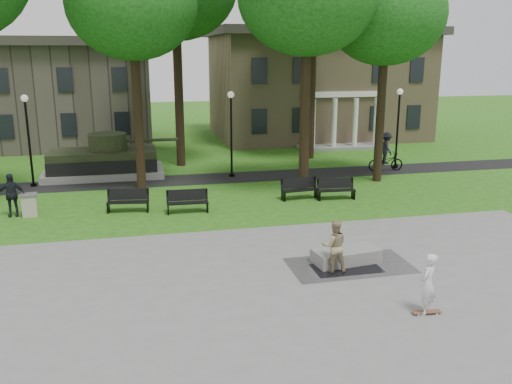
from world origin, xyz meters
TOP-DOWN VIEW (x-y plane):
  - ground at (0.00, 0.00)m, footprint 120.00×120.00m
  - plaza at (0.00, -5.00)m, footprint 22.00×16.00m
  - footpath at (0.00, 12.00)m, footprint 44.00×2.60m
  - building_right at (10.00, 26.00)m, footprint 17.00×12.00m
  - building_left at (-11.00, 26.50)m, footprint 15.00×10.00m
  - tree_1 at (-4.50, 10.50)m, footprint 6.20×6.20m
  - tree_3 at (8.00, 9.50)m, footprint 6.00×6.00m
  - tree_5 at (6.50, 16.50)m, footprint 6.40×6.40m
  - lamp_left at (-10.00, 12.30)m, footprint 0.36×0.36m
  - lamp_mid at (0.50, 12.30)m, footprint 0.36×0.36m
  - lamp_right at (10.50, 12.30)m, footprint 0.36×0.36m
  - tank_monument at (-6.46, 14.00)m, footprint 7.45×3.40m
  - puddle at (1.73, -1.72)m, footprint 2.20×1.20m
  - concrete_block at (1.91, -1.20)m, footprint 2.31×1.28m
  - skateboard at (2.62, -5.14)m, footprint 0.79×0.27m
  - skateboarder at (2.60, -5.09)m, footprint 0.73×0.71m
  - friend_watching at (1.24, -1.81)m, footprint 0.91×0.76m
  - pedestrian_walker at (-9.97, 6.90)m, footprint 1.12×0.52m
  - cyclist at (9.57, 11.72)m, footprint 2.14×1.22m
  - park_bench_0 at (-5.17, 6.50)m, footprint 1.84×0.77m
  - park_bench_1 at (-2.64, 5.82)m, footprint 1.81×0.58m
  - park_bench_2 at (2.79, 6.86)m, footprint 1.84×0.69m
  - park_bench_3 at (4.45, 6.46)m, footprint 1.82×0.62m
  - trash_bin at (-9.26, 6.77)m, footprint 0.73×0.73m

SIDE VIEW (x-z plane):
  - ground at x=0.00m, z-range 0.00..0.00m
  - footpath at x=0.00m, z-range 0.00..0.01m
  - plaza at x=0.00m, z-range 0.00..0.02m
  - puddle at x=1.73m, z-range 0.02..0.02m
  - skateboard at x=2.62m, z-range 0.02..0.09m
  - concrete_block at x=1.91m, z-range 0.02..0.47m
  - trash_bin at x=-9.26m, z-range 0.01..0.97m
  - park_bench_0 at x=-5.17m, z-range 0.02..1.02m
  - park_bench_1 at x=-2.64m, z-range 0.02..1.02m
  - park_bench_2 at x=2.79m, z-range 0.02..1.02m
  - park_bench_3 at x=4.45m, z-range 0.02..1.02m
  - tank_monument at x=-6.46m, z-range -0.34..2.06m
  - skateboarder at x=2.60m, z-range 0.02..1.72m
  - friend_watching at x=1.24m, z-range 0.02..1.72m
  - pedestrian_walker at x=-9.97m, z-range 0.00..1.87m
  - cyclist at x=9.57m, z-range -0.21..2.08m
  - lamp_left at x=-10.00m, z-range 0.43..5.16m
  - lamp_mid at x=0.50m, z-range 0.43..5.16m
  - lamp_right at x=10.50m, z-range 0.43..5.16m
  - building_left at x=-11.00m, z-range 0.00..7.20m
  - building_right at x=10.00m, z-range 0.04..8.64m
  - tree_3 at x=8.00m, z-range 3.00..14.19m
  - tree_1 at x=-4.50m, z-range 3.14..14.77m
  - tree_5 at x=6.50m, z-range 3.45..15.89m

